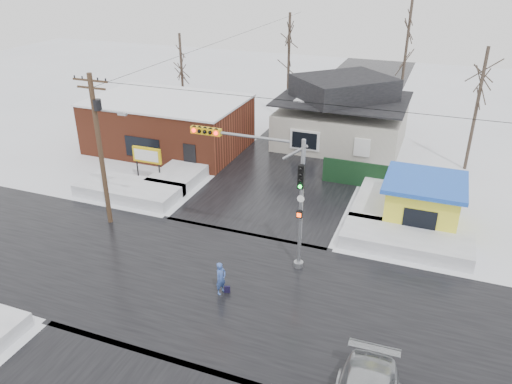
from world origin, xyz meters
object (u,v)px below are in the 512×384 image
(traffic_signal, at_px, (271,183))
(kiosk, at_px, (423,202))
(pedestrian, at_px, (221,279))
(marquee_sign, at_px, (147,156))
(utility_pole, at_px, (100,142))

(traffic_signal, distance_m, kiosk, 10.43)
(pedestrian, bearing_deg, traffic_signal, -4.20)
(traffic_signal, xyz_separation_m, kiosk, (7.07, 7.03, -3.08))
(kiosk, xyz_separation_m, pedestrian, (-8.31, -10.45, -0.63))
(marquee_sign, bearing_deg, traffic_signal, -29.72)
(traffic_signal, bearing_deg, pedestrian, -110.04)
(traffic_signal, bearing_deg, kiosk, 44.84)
(traffic_signal, height_order, kiosk, traffic_signal)
(marquee_sign, height_order, kiosk, kiosk)
(utility_pole, relative_size, marquee_sign, 3.53)
(traffic_signal, relative_size, utility_pole, 0.78)
(kiosk, distance_m, pedestrian, 13.37)
(pedestrian, bearing_deg, kiosk, -22.67)
(traffic_signal, xyz_separation_m, utility_pole, (-10.36, 0.53, 0.57))
(marquee_sign, xyz_separation_m, kiosk, (18.50, 0.50, -0.46))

